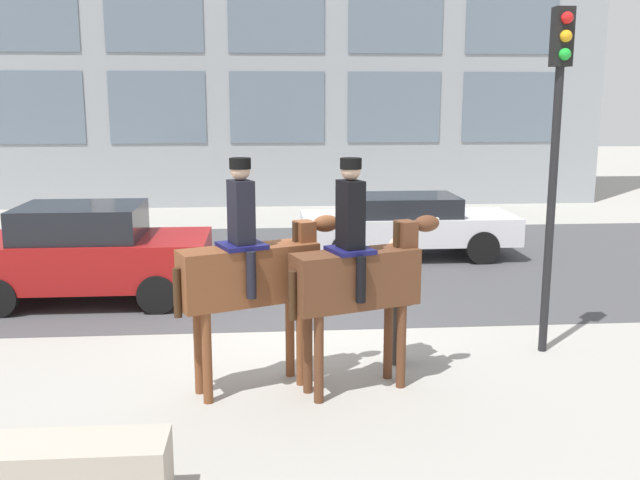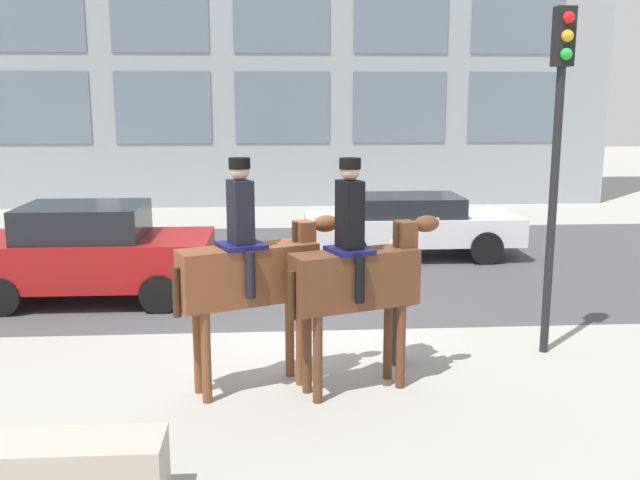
% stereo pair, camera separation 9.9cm
% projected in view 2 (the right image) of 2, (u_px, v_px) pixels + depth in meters
% --- Properties ---
extents(ground_plane, '(80.00, 80.00, 0.00)m').
position_uv_depth(ground_plane, '(299.00, 343.00, 9.95)').
color(ground_plane, '#9E9B93').
extents(road_surface, '(20.65, 8.50, 0.01)m').
position_uv_depth(road_surface, '(290.00, 265.00, 14.60)').
color(road_surface, '#444447').
rests_on(road_surface, ground_plane).
extents(mounted_horse_lead, '(1.93, 1.04, 2.71)m').
position_uv_depth(mounted_horse_lead, '(251.00, 270.00, 8.12)').
color(mounted_horse_lead, brown).
rests_on(mounted_horse_lead, ground_plane).
extents(mounted_horse_companion, '(1.83, 0.92, 2.71)m').
position_uv_depth(mounted_horse_companion, '(358.00, 273.00, 8.08)').
color(mounted_horse_companion, '#59331E').
rests_on(mounted_horse_companion, ground_plane).
extents(pedestrian_bystander, '(0.78, 0.67, 1.64)m').
position_uv_depth(pedestrian_bystander, '(395.00, 291.00, 8.99)').
color(pedestrian_bystander, '#332D28').
rests_on(pedestrian_bystander, ground_plane).
extents(street_car_near_lane, '(3.95, 1.89, 1.62)m').
position_uv_depth(street_car_near_lane, '(90.00, 252.00, 11.92)').
color(street_car_near_lane, maroon).
rests_on(street_car_near_lane, ground_plane).
extents(street_car_far_lane, '(4.52, 1.79, 1.33)m').
position_uv_depth(street_car_far_lane, '(410.00, 224.00, 15.21)').
color(street_car_far_lane, silver).
rests_on(street_car_far_lane, ground_plane).
extents(traffic_light, '(0.24, 0.29, 4.46)m').
position_uv_depth(traffic_light, '(558.00, 130.00, 9.01)').
color(traffic_light, black).
rests_on(traffic_light, ground_plane).
extents(planter_ledge, '(2.10, 0.56, 0.61)m').
position_uv_depth(planter_ledge, '(36.00, 476.00, 5.85)').
color(planter_ledge, '#ADA393').
rests_on(planter_ledge, ground_plane).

